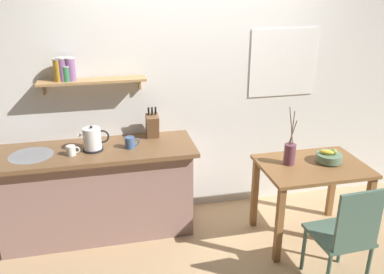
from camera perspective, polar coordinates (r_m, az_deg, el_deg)
The scene contains 12 objects.
ground_plane at distance 4.01m, azimuth 2.24°, elevation -13.91°, with size 14.00×14.00×0.00m, color tan.
back_wall at distance 4.07m, azimuth 2.96°, elevation 7.64°, with size 6.80×0.11×2.70m.
kitchen_counter at distance 3.95m, azimuth -13.20°, elevation -7.44°, with size 1.83×0.63×0.89m.
wall_shelf at distance 3.74m, azimuth -16.13°, elevation 8.49°, with size 0.96×0.20×0.34m.
dining_table at distance 3.86m, azimuth 16.51°, elevation -5.56°, with size 0.94×0.67×0.76m.
dining_chair_near at distance 3.39m, azimuth 20.96°, elevation -12.56°, with size 0.44×0.43×0.93m.
fruit_bowl at distance 3.87m, azimuth 18.81°, elevation -2.67°, with size 0.23×0.23×0.13m.
twig_vase at distance 3.72m, azimuth 13.65°, elevation -2.28°, with size 0.10×0.10×0.54m.
electric_kettle at distance 3.68m, azimuth -13.88°, elevation -0.33°, with size 0.27×0.18×0.23m.
knife_block at distance 3.88m, azimuth -5.64°, elevation 1.67°, with size 0.12×0.17×0.31m.
coffee_mug_by_sink at distance 3.65m, azimuth -16.68°, elevation -1.83°, with size 0.12×0.08×0.09m.
coffee_mug_spare at distance 3.68m, azimuth -8.74°, elevation -0.77°, with size 0.13×0.09×0.10m.
Camera 1 is at (-0.87, -3.15, 2.33)m, focal length 37.71 mm.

